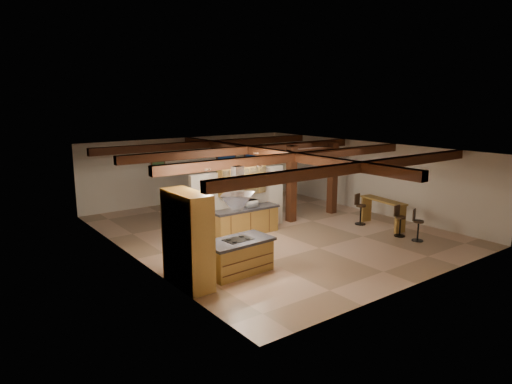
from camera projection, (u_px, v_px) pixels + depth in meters
ground at (270, 230)px, 16.26m from camera, size 12.00×12.00×0.00m
room_walls at (271, 181)px, 15.90m from camera, size 12.00×12.00×12.00m
ceiling_beams at (271, 153)px, 15.71m from camera, size 10.00×12.00×0.28m
timber_posts at (313, 173)px, 17.76m from camera, size 2.50×0.30×2.90m
partition_wall at (239, 201)px, 15.85m from camera, size 3.80×0.18×2.20m
pantry_cabinet at (188, 239)px, 11.25m from camera, size 0.67×1.60×2.40m
back_counter at (246, 221)px, 15.67m from camera, size 2.50×0.66×0.94m
upper_display_cabinet at (242, 181)px, 15.55m from camera, size 1.80×0.36×0.95m
range_hood at (238, 208)px, 11.95m from camera, size 1.10×1.10×1.40m
back_windows at (240, 163)px, 22.26m from camera, size 2.70×0.07×1.70m
framed_art at (158, 167)px, 19.72m from camera, size 0.65×0.05×0.85m
recessed_cans at (243, 162)px, 12.69m from camera, size 3.16×2.46×0.03m
kitchen_island at (238, 256)px, 12.22m from camera, size 1.94×1.11×0.94m
dining_table at (213, 210)px, 18.03m from camera, size 1.90×1.48×0.59m
sofa at (235, 190)px, 21.55m from camera, size 2.37×1.05×0.68m
microwave at (251, 203)px, 15.68m from camera, size 0.49×0.37×0.25m
bar_counter at (383, 208)px, 16.57m from camera, size 0.76×1.98×1.02m
side_table at (273, 186)px, 22.92m from camera, size 0.52×0.52×0.57m
table_lamp at (273, 176)px, 22.81m from camera, size 0.28×0.28×0.34m
bar_stool_a at (417, 225)px, 14.94m from camera, size 0.40×0.41×1.05m
bar_stool_b at (399, 221)px, 15.46m from camera, size 0.37×0.37×1.06m
bar_stool_c at (360, 209)px, 16.93m from camera, size 0.40×0.42×1.14m
dining_chairs at (213, 203)px, 17.98m from camera, size 1.69×1.69×1.09m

